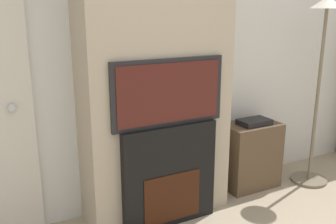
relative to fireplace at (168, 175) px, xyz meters
name	(u,v)px	position (x,y,z in m)	size (l,w,h in m)	color
wall_back	(142,42)	(0.00, 0.43, 0.96)	(6.00, 0.06, 2.70)	silver
chimney_breast	(155,44)	(0.00, 0.20, 0.96)	(1.13, 0.40, 2.70)	tan
fireplace	(168,175)	(0.00, 0.00, 0.00)	(0.75, 0.15, 0.79)	black
television	(168,92)	(0.00, 0.00, 0.64)	(0.87, 0.07, 0.48)	black
floor_lamp	(322,58)	(1.53, -0.01, 0.79)	(0.34, 0.34, 1.70)	#726651
media_stand	(250,154)	(0.96, 0.20, -0.08)	(0.52, 0.33, 0.65)	brown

